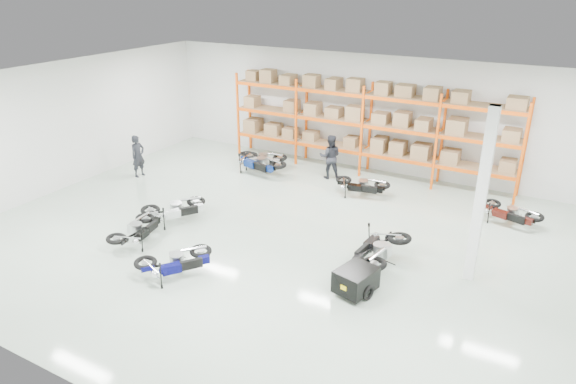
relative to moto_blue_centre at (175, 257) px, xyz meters
The scene contains 14 objects.
room 3.79m from the moto_blue_centre, 64.92° to the left, with size 18.00×18.00×18.00m.
pallet_rack 9.77m from the moto_blue_centre, 81.45° to the left, with size 11.28×0.98×3.62m.
structural_column 7.72m from the moto_blue_centre, 28.20° to the left, with size 0.25×0.25×4.50m, color white.
moto_blue_centre is the anchor object (origin of this frame).
moto_silver_left 3.28m from the moto_blue_centre, 130.61° to the left, with size 0.79×1.77×1.08m, color silver, non-canonical shape.
moto_black_far_left 2.33m from the moto_blue_centre, 158.22° to the left, with size 0.75×1.68×1.03m, color black, non-canonical shape.
moto_touring_right 5.33m from the moto_blue_centre, 35.03° to the left, with size 0.87×1.97×1.20m, color black, non-canonical shape.
trailer 4.60m from the moto_blue_centre, 18.49° to the left, with size 0.98×1.68×0.68m.
moto_back_a 7.68m from the moto_blue_centre, 105.85° to the left, with size 0.86×1.93×1.18m, color navy, non-canonical shape.
moto_back_b 8.31m from the moto_blue_centre, 106.53° to the left, with size 0.77×1.73×1.06m, color #ABB0B4, non-canonical shape.
moto_back_c 7.59m from the moto_blue_centre, 73.05° to the left, with size 0.74×1.67×1.02m, color black, non-canonical shape.
moto_back_d 10.23m from the moto_blue_centre, 46.19° to the left, with size 0.73×1.64×1.00m, color #41110D, non-canonical shape.
person_left 7.78m from the moto_blue_centre, 140.74° to the left, with size 0.59×0.39×1.62m, color black.
person_back 8.33m from the moto_blue_centre, 86.47° to the left, with size 0.83×0.65×1.71m, color #212229.
Camera 1 is at (6.64, -11.64, 7.14)m, focal length 32.00 mm.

